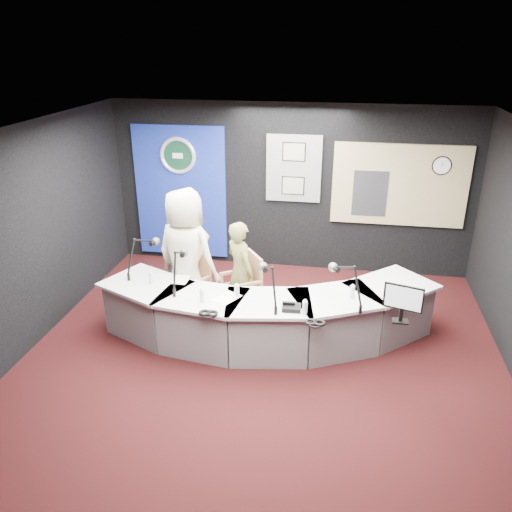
% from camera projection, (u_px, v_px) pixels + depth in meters
% --- Properties ---
extents(ground, '(6.00, 6.00, 0.00)m').
position_uv_depth(ground, '(261.00, 363.00, 6.39)').
color(ground, black).
rests_on(ground, ground).
extents(ceiling, '(6.00, 6.00, 0.02)m').
position_uv_depth(ceiling, '(262.00, 136.00, 5.28)').
color(ceiling, silver).
rests_on(ceiling, ground).
extents(wall_back, '(6.00, 0.02, 2.80)m').
position_uv_depth(wall_back, '(290.00, 189.00, 8.55)').
color(wall_back, black).
rests_on(wall_back, ground).
extents(wall_front, '(6.00, 0.02, 2.80)m').
position_uv_depth(wall_front, '(182.00, 457.00, 3.12)').
color(wall_front, black).
rests_on(wall_front, ground).
extents(wall_left, '(0.02, 6.00, 2.80)m').
position_uv_depth(wall_left, '(21.00, 244.00, 6.31)').
color(wall_left, black).
rests_on(wall_left, ground).
extents(broadcast_desk, '(4.50, 1.90, 0.75)m').
position_uv_depth(broadcast_desk, '(264.00, 315.00, 6.75)').
color(broadcast_desk, '#B0B3B5').
rests_on(broadcast_desk, ground).
extents(backdrop_panel, '(1.60, 0.05, 2.30)m').
position_uv_depth(backdrop_panel, '(181.00, 192.00, 8.88)').
color(backdrop_panel, navy).
rests_on(backdrop_panel, wall_back).
extents(agency_seal, '(0.63, 0.07, 0.63)m').
position_uv_depth(agency_seal, '(178.00, 156.00, 8.59)').
color(agency_seal, silver).
rests_on(agency_seal, backdrop_panel).
extents(seal_center, '(0.48, 0.01, 0.48)m').
position_uv_depth(seal_center, '(178.00, 156.00, 8.59)').
color(seal_center, '#0D3220').
rests_on(seal_center, backdrop_panel).
extents(pinboard, '(0.90, 0.04, 1.10)m').
position_uv_depth(pinboard, '(294.00, 169.00, 8.38)').
color(pinboard, slate).
rests_on(pinboard, wall_back).
extents(framed_photo_upper, '(0.34, 0.02, 0.27)m').
position_uv_depth(framed_photo_upper, '(294.00, 152.00, 8.24)').
color(framed_photo_upper, gray).
rests_on(framed_photo_upper, pinboard).
extents(framed_photo_lower, '(0.34, 0.02, 0.27)m').
position_uv_depth(framed_photo_lower, '(293.00, 186.00, 8.46)').
color(framed_photo_lower, gray).
rests_on(framed_photo_lower, pinboard).
extents(booth_window_frame, '(2.12, 0.06, 1.32)m').
position_uv_depth(booth_window_frame, '(399.00, 185.00, 8.19)').
color(booth_window_frame, tan).
rests_on(booth_window_frame, wall_back).
extents(booth_glow, '(2.00, 0.02, 1.20)m').
position_uv_depth(booth_glow, '(399.00, 186.00, 8.18)').
color(booth_glow, '#FFDEA1').
rests_on(booth_glow, booth_window_frame).
extents(equipment_rack, '(0.55, 0.02, 0.75)m').
position_uv_depth(equipment_rack, '(370.00, 194.00, 8.29)').
color(equipment_rack, black).
rests_on(equipment_rack, booth_window_frame).
extents(wall_clock, '(0.28, 0.01, 0.28)m').
position_uv_depth(wall_clock, '(442.00, 166.00, 7.93)').
color(wall_clock, white).
rests_on(wall_clock, booth_window_frame).
extents(armchair_left, '(0.77, 0.77, 1.00)m').
position_uv_depth(armchair_left, '(188.00, 285.00, 7.26)').
color(armchair_left, '#AF7850').
rests_on(armchair_left, ground).
extents(armchair_right, '(0.76, 0.76, 0.97)m').
position_uv_depth(armchair_right, '(240.00, 287.00, 7.24)').
color(armchair_right, '#AF7850').
rests_on(armchair_right, ground).
extents(draped_jacket, '(0.49, 0.33, 0.70)m').
position_uv_depth(draped_jacket, '(182.00, 271.00, 7.43)').
color(draped_jacket, '#6E665D').
rests_on(draped_jacket, armchair_left).
extents(person_man, '(1.08, 0.86, 1.91)m').
position_uv_depth(person_man, '(186.00, 256.00, 7.08)').
color(person_man, beige).
rests_on(person_man, ground).
extents(person_woman, '(0.62, 0.63, 1.46)m').
position_uv_depth(person_woman, '(240.00, 271.00, 7.14)').
color(person_woman, brown).
rests_on(person_woman, ground).
extents(computer_monitor, '(0.45, 0.16, 0.32)m').
position_uv_depth(computer_monitor, '(403.00, 297.00, 5.72)').
color(computer_monitor, black).
rests_on(computer_monitor, broadcast_desk).
extents(desk_phone, '(0.23, 0.18, 0.05)m').
position_uv_depth(desk_phone, '(292.00, 308.00, 6.10)').
color(desk_phone, black).
rests_on(desk_phone, broadcast_desk).
extents(headphones_near, '(0.21, 0.21, 0.03)m').
position_uv_depth(headphones_near, '(315.00, 322.00, 5.80)').
color(headphones_near, black).
rests_on(headphones_near, broadcast_desk).
extents(headphones_far, '(0.21, 0.21, 0.03)m').
position_uv_depth(headphones_far, '(208.00, 313.00, 6.00)').
color(headphones_far, black).
rests_on(headphones_far, broadcast_desk).
extents(paper_stack, '(0.20, 0.28, 0.00)m').
position_uv_depth(paper_stack, '(181.00, 280.00, 6.86)').
color(paper_stack, white).
rests_on(paper_stack, broadcast_desk).
extents(notepad, '(0.37, 0.41, 0.00)m').
position_uv_depth(notepad, '(227.00, 298.00, 6.38)').
color(notepad, white).
rests_on(notepad, broadcast_desk).
extents(boom_mic_a, '(0.31, 0.71, 0.60)m').
position_uv_depth(boom_mic_a, '(142.00, 252.00, 6.97)').
color(boom_mic_a, black).
rests_on(boom_mic_a, broadcast_desk).
extents(boom_mic_b, '(0.17, 0.74, 0.60)m').
position_uv_depth(boom_mic_b, '(179.00, 264.00, 6.59)').
color(boom_mic_b, black).
rests_on(boom_mic_b, broadcast_desk).
extents(boom_mic_c, '(0.37, 0.69, 0.60)m').
position_uv_depth(boom_mic_c, '(269.00, 280.00, 6.17)').
color(boom_mic_c, black).
rests_on(boom_mic_c, broadcast_desk).
extents(boom_mic_d, '(0.48, 0.63, 0.60)m').
position_uv_depth(boom_mic_d, '(347.00, 280.00, 6.17)').
color(boom_mic_d, black).
rests_on(boom_mic_d, broadcast_desk).
extents(water_bottles, '(3.25, 0.56, 0.18)m').
position_uv_depth(water_bottles, '(268.00, 294.00, 6.29)').
color(water_bottles, silver).
rests_on(water_bottles, broadcast_desk).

